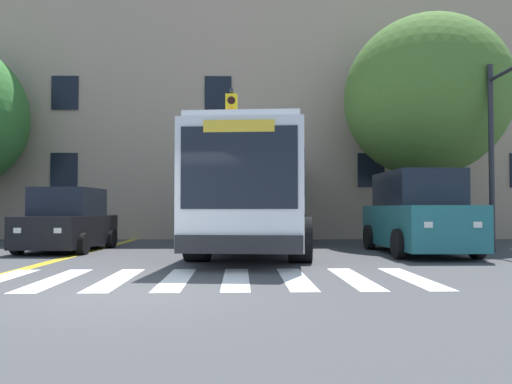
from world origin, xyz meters
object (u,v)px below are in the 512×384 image
object	(u,v)px
car_tan_behind_bus	(269,212)
traffic_light_overhead	(233,142)
car_black_near_lane	(68,222)
car_teal_far_lane	(417,215)
street_tree_curbside_large	(425,97)
city_bus	(259,192)

from	to	relation	value
car_tan_behind_bus	traffic_light_overhead	xyz separation A→B (m)	(-1.47, -9.37, 2.30)
car_black_near_lane	car_teal_far_lane	distance (m)	10.20
car_teal_far_lane	street_tree_curbside_large	xyz separation A→B (m)	(1.53, 3.59, 4.15)
car_black_near_lane	car_tan_behind_bus	bearing A→B (deg)	57.72
car_teal_far_lane	street_tree_curbside_large	size ratio (longest dim) A/B	0.60
city_bus	car_teal_far_lane	distance (m)	4.72
car_black_near_lane	traffic_light_overhead	size ratio (longest dim) A/B	0.78
city_bus	car_teal_far_lane	size ratio (longest dim) A/B	2.41
car_black_near_lane	street_tree_curbside_large	distance (m)	12.75
traffic_light_overhead	street_tree_curbside_large	size ratio (longest dim) A/B	0.61
city_bus	car_tan_behind_bus	world-z (taller)	city_bus
car_black_near_lane	street_tree_curbside_large	world-z (taller)	street_tree_curbside_large
car_black_near_lane	traffic_light_overhead	bearing A→B (deg)	8.25
car_black_near_lane	traffic_light_overhead	world-z (taller)	traffic_light_overhead
city_bus	car_teal_far_lane	bearing A→B (deg)	-18.08
car_tan_behind_bus	street_tree_curbside_large	xyz separation A→B (m)	(5.31, -7.47, 4.18)
car_teal_far_lane	street_tree_curbside_large	world-z (taller)	street_tree_curbside_large
city_bus	traffic_light_overhead	bearing A→B (deg)	163.66
traffic_light_overhead	city_bus	bearing A→B (deg)	-16.34
car_black_near_lane	car_tan_behind_bus	distance (m)	11.93
car_teal_far_lane	street_tree_curbside_large	bearing A→B (deg)	66.90
city_bus	car_teal_far_lane	world-z (taller)	city_bus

